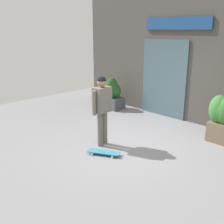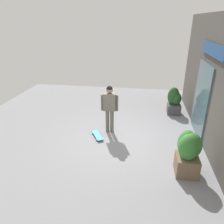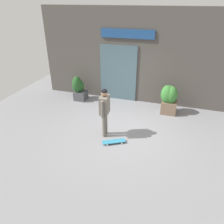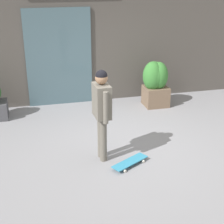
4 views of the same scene
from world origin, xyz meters
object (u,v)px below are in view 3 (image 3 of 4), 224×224
Objects in this scene: skateboard at (114,141)px; planter_box_left at (169,97)px; planter_box_right at (79,88)px; skateboarder at (105,108)px.

skateboard is 3.15m from planter_box_left.
planter_box_right is at bearing 102.72° from skateboard.
skateboarder reaches higher than planter_box_right.
skateboarder is 1.44× the size of planter_box_left.
planter_box_right is (-2.13, 2.48, -0.49)m from skateboarder.
skateboarder reaches higher than planter_box_left.
planter_box_left reaches higher than skateboard.
skateboard is at bearing -47.97° from planter_box_right.
skateboarder is at bearing -49.34° from planter_box_right.
skateboarder is at bearing 110.66° from skateboard.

